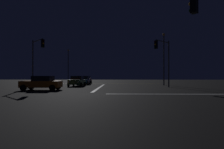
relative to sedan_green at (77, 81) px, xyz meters
The scene contains 12 objects.
ground 12.30m from the sedan_green, 72.32° to the right, with size 120.00×120.00×0.10m, color black.
stop_line_north 4.55m from the sedan_green, 33.74° to the right, with size 0.35×15.85×0.01m.
centre_line_ns 9.88m from the sedan_green, 67.75° to the left, with size 22.00×0.15×0.01m.
crosswalk_bar_east 17.52m from the sedan_green, 41.90° to the right, with size 15.85×0.40×0.01m.
sedan_green is the anchor object (origin of this frame).
sedan_blue 5.58m from the sedan_green, 89.46° to the left, with size 2.02×4.33×1.57m.
sedan_red 11.41m from the sedan_green, 92.76° to the left, with size 2.02×4.33×1.57m.
sedan_orange_crossing 8.04m from the sedan_green, 105.86° to the right, with size 4.33×2.02×1.57m.
traffic_signal_ne 13.25m from the sedan_green, 13.77° to the right, with size 2.58×2.58×6.48m.
traffic_signal_nw 6.88m from the sedan_green, 147.57° to the right, with size 2.75×2.75×6.67m.
streetlamp_right_near 14.99m from the sedan_green, 12.50° to the left, with size 0.44×0.44×8.78m.
streetlamp_left_far 20.63m from the sedan_green, 108.99° to the left, with size 0.44×0.44×8.54m.
Camera 1 is at (2.30, -15.48, 1.56)m, focal length 28.65 mm.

